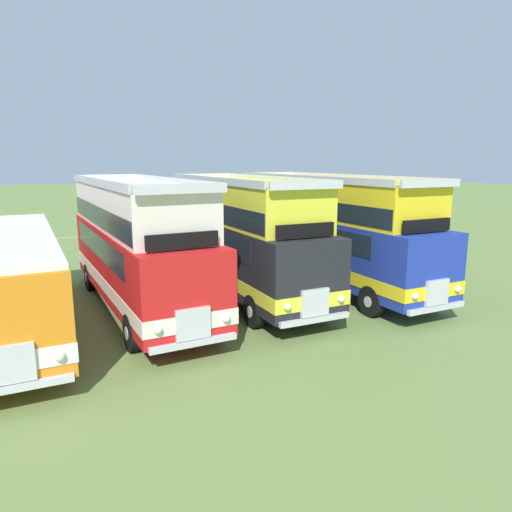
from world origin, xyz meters
TOP-DOWN VIEW (x-y plane):
  - bus_fifth_in_row at (1.95, -0.01)m, footprint 2.87×11.06m
  - bus_sixth_in_row at (5.85, 0.41)m, footprint 2.65×10.63m
  - bus_seventh_in_row at (9.75, 0.12)m, footprint 2.97×10.05m
  - bus_eighth_in_row at (13.65, 0.07)m, footprint 2.90×11.70m

SIDE VIEW (x-z plane):
  - bus_fifth_in_row at x=1.95m, z-range 0.26..3.25m
  - bus_seventh_in_row at x=9.75m, z-range 0.10..4.62m
  - bus_sixth_in_row at x=5.85m, z-range 0.10..4.62m
  - bus_eighth_in_row at x=13.65m, z-range 0.10..4.62m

